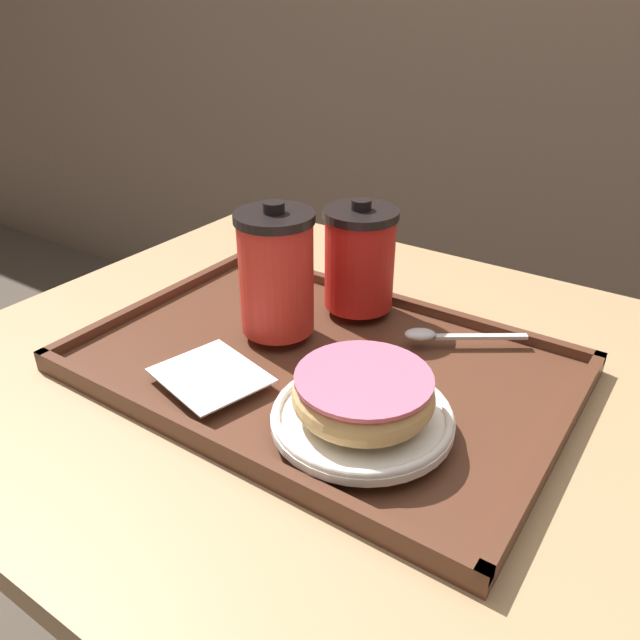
{
  "coord_description": "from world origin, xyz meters",
  "views": [
    {
      "loc": [
        0.35,
        -0.49,
        1.09
      ],
      "look_at": [
        0.03,
        -0.02,
        0.78
      ],
      "focal_mm": 35.0,
      "sensor_mm": 36.0,
      "label": 1
    }
  ],
  "objects_px": {
    "donut_chocolate_glazed": "(363,393)",
    "spoon": "(437,335)",
    "coffee_cup_front": "(277,272)",
    "coffee_cup_rear": "(363,259)"
  },
  "relations": [
    {
      "from": "coffee_cup_front",
      "to": "donut_chocolate_glazed",
      "type": "distance_m",
      "value": 0.2
    },
    {
      "from": "coffee_cup_front",
      "to": "coffee_cup_rear",
      "type": "height_order",
      "value": "coffee_cup_front"
    },
    {
      "from": "coffee_cup_front",
      "to": "spoon",
      "type": "bearing_deg",
      "value": 25.98
    },
    {
      "from": "coffee_cup_front",
      "to": "donut_chocolate_glazed",
      "type": "relative_size",
      "value": 1.18
    },
    {
      "from": "coffee_cup_rear",
      "to": "spoon",
      "type": "height_order",
      "value": "coffee_cup_rear"
    },
    {
      "from": "donut_chocolate_glazed",
      "to": "coffee_cup_front",
      "type": "bearing_deg",
      "value": 150.15
    },
    {
      "from": "donut_chocolate_glazed",
      "to": "spoon",
      "type": "height_order",
      "value": "donut_chocolate_glazed"
    },
    {
      "from": "coffee_cup_front",
      "to": "coffee_cup_rear",
      "type": "xyz_separation_m",
      "value": [
        0.05,
        0.1,
        -0.01
      ]
    },
    {
      "from": "coffee_cup_rear",
      "to": "donut_chocolate_glazed",
      "type": "xyz_separation_m",
      "value": [
        0.12,
        -0.2,
        -0.03
      ]
    },
    {
      "from": "donut_chocolate_glazed",
      "to": "spoon",
      "type": "bearing_deg",
      "value": 92.67
    }
  ]
}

